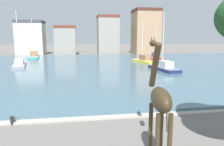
# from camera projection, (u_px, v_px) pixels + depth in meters

# --- Properties ---
(harbor_water) EXTENTS (88.91, 46.77, 0.30)m
(harbor_water) POSITION_uv_depth(u_px,v_px,m) (93.00, 66.00, 36.59)
(harbor_water) COLOR #476675
(harbor_water) RESTS_ON ground
(quay_edge_coping) EXTENTS (88.91, 0.50, 0.12)m
(quay_edge_coping) POSITION_uv_depth(u_px,v_px,m) (114.00, 117.00, 13.56)
(quay_edge_coping) COLOR #ADA89E
(quay_edge_coping) RESTS_ON ground
(giraffe_statue) EXTENTS (0.91, 2.97, 5.19)m
(giraffe_statue) POSITION_uv_depth(u_px,v_px,m) (160.00, 101.00, 8.31)
(giraffe_statue) COLOR #382B19
(giraffe_statue) RESTS_ON ground
(sailboat_yellow) EXTENTS (3.57, 7.26, 7.92)m
(sailboat_yellow) POSITION_uv_depth(u_px,v_px,m) (142.00, 61.00, 41.21)
(sailboat_yellow) COLOR gold
(sailboat_yellow) RESTS_ON ground
(sailboat_teal) EXTENTS (3.54, 9.27, 9.20)m
(sailboat_teal) POSITION_uv_depth(u_px,v_px,m) (34.00, 57.00, 49.43)
(sailboat_teal) COLOR teal
(sailboat_teal) RESTS_ON ground
(sailboat_navy) EXTENTS (2.83, 7.54, 8.66)m
(sailboat_navy) POSITION_uv_depth(u_px,v_px,m) (162.00, 68.00, 31.55)
(sailboat_navy) COLOR navy
(sailboat_navy) RESTS_ON ground
(sailboat_grey) EXTENTS (3.28, 8.27, 9.38)m
(sailboat_grey) POSITION_uv_depth(u_px,v_px,m) (20.00, 64.00, 35.65)
(sailboat_grey) COLOR #939399
(sailboat_grey) RESTS_ON ground
(sailboat_red) EXTENTS (3.45, 6.23, 8.05)m
(sailboat_red) POSITION_uv_depth(u_px,v_px,m) (155.00, 57.00, 48.20)
(sailboat_red) COLOR red
(sailboat_red) RESTS_ON ground
(mooring_bollard) EXTENTS (0.24, 0.24, 0.50)m
(mooring_bollard) POSITION_uv_depth(u_px,v_px,m) (12.00, 121.00, 12.48)
(mooring_bollard) COLOR #232326
(mooring_bollard) RESTS_ON ground
(townhouse_tall_gabled) EXTENTS (7.64, 6.89, 9.77)m
(townhouse_tall_gabled) POSITION_uv_depth(u_px,v_px,m) (31.00, 38.00, 61.04)
(townhouse_tall_gabled) COLOR beige
(townhouse_tall_gabled) RESTS_ON ground
(townhouse_narrow_midrow) EXTENTS (6.06, 5.37, 8.40)m
(townhouse_narrow_midrow) POSITION_uv_depth(u_px,v_px,m) (65.00, 40.00, 61.30)
(townhouse_narrow_midrow) COLOR gray
(townhouse_narrow_midrow) RESTS_ON ground
(townhouse_corner_house) EXTENTS (6.25, 6.29, 11.45)m
(townhouse_corner_house) POSITION_uv_depth(u_px,v_px,m) (108.00, 35.00, 63.28)
(townhouse_corner_house) COLOR gray
(townhouse_corner_house) RESTS_ON ground
(townhouse_end_terrace) EXTENTS (7.38, 7.90, 13.27)m
(townhouse_end_terrace) POSITION_uv_depth(u_px,v_px,m) (145.00, 32.00, 63.57)
(townhouse_end_terrace) COLOR tan
(townhouse_end_terrace) RESTS_ON ground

